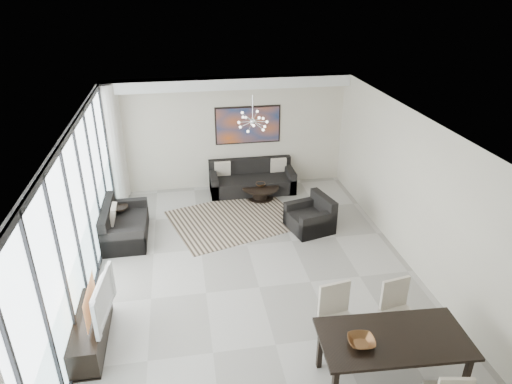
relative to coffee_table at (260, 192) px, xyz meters
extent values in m
cube|color=#A8A39B|center=(-0.67, -3.58, -0.17)|extent=(6.00, 9.00, 0.02)
cube|color=white|center=(-0.67, -3.58, 2.71)|extent=(6.00, 9.00, 0.02)
cube|color=beige|center=(-0.67, 0.91, 1.27)|extent=(6.00, 0.02, 2.90)
cube|color=beige|center=(2.32, -3.58, 1.27)|extent=(0.02, 9.00, 2.90)
cube|color=white|center=(-3.65, -3.58, 1.27)|extent=(0.01, 8.95, 2.85)
cube|color=black|center=(-3.61, -3.58, 2.67)|extent=(0.04, 8.95, 0.10)
cube|color=black|center=(-3.61, -3.58, -0.15)|extent=(0.04, 8.95, 0.06)
cube|color=black|center=(-3.61, -5.58, 1.27)|extent=(0.04, 0.05, 2.88)
cube|color=black|center=(-3.61, -4.58, 1.27)|extent=(0.04, 0.05, 2.88)
cube|color=black|center=(-3.61, -3.58, 1.27)|extent=(0.04, 0.05, 2.88)
cube|color=black|center=(-3.61, -2.58, 1.27)|extent=(0.04, 0.05, 2.88)
cube|color=black|center=(-3.61, -1.58, 1.27)|extent=(0.04, 0.05, 2.88)
cube|color=black|center=(-3.61, -0.58, 1.27)|extent=(0.04, 0.05, 2.88)
cube|color=black|center=(-3.61, 0.42, 1.27)|extent=(0.04, 0.05, 2.88)
cylinder|color=beige|center=(-3.47, 0.57, 1.27)|extent=(0.36, 0.36, 2.85)
cube|color=white|center=(-0.67, 0.72, 2.59)|extent=(5.98, 0.40, 0.26)
cube|color=#BC4F1A|center=(-0.17, 0.89, 1.47)|extent=(1.68, 0.04, 0.98)
cylinder|color=silver|center=(-0.37, -1.08, 2.44)|extent=(0.02, 0.02, 0.55)
sphere|color=silver|center=(-0.37, -1.08, 2.17)|extent=(0.12, 0.12, 0.12)
cube|color=black|center=(-0.77, -0.98, -0.18)|extent=(3.27, 2.84, 0.01)
cylinder|color=black|center=(0.00, 0.00, 0.12)|extent=(0.93, 0.93, 0.04)
cylinder|color=black|center=(0.00, 0.00, -0.04)|extent=(0.41, 0.41, 0.29)
cylinder|color=black|center=(0.00, 0.00, -0.17)|extent=(0.65, 0.65, 0.03)
imported|color=brown|center=(0.01, 0.03, 0.18)|extent=(0.28, 0.28, 0.08)
cube|color=black|center=(-0.14, 0.44, 0.01)|extent=(2.16, 0.88, 0.39)
cube|color=black|center=(-0.14, 0.79, 0.41)|extent=(2.16, 0.18, 0.39)
cube|color=black|center=(-1.13, 0.44, 0.10)|extent=(0.18, 0.88, 0.57)
cube|color=black|center=(0.85, 0.44, 0.10)|extent=(0.18, 0.88, 0.57)
cube|color=black|center=(-3.17, -1.39, 0.01)|extent=(0.87, 1.55, 0.39)
cube|color=black|center=(-3.52, -1.39, 0.40)|extent=(0.17, 1.55, 0.39)
cube|color=black|center=(-3.17, -2.08, 0.10)|extent=(0.87, 0.17, 0.56)
cube|color=black|center=(-3.17, -0.70, 0.10)|extent=(0.87, 0.17, 0.56)
cube|color=black|center=(0.79, -1.70, 0.00)|extent=(1.04, 1.07, 0.38)
cube|color=black|center=(1.12, -1.61, 0.38)|extent=(0.38, 0.91, 0.38)
cube|color=black|center=(0.70, -1.35, 0.09)|extent=(0.86, 0.37, 0.55)
cube|color=black|center=(0.88, -2.05, 0.09)|extent=(0.86, 0.37, 0.55)
cylinder|color=black|center=(-3.32, -0.92, 0.32)|extent=(0.38, 0.38, 0.04)
cylinder|color=black|center=(-3.32, -0.92, 0.06)|extent=(0.06, 0.06, 0.47)
cylinder|color=black|center=(-3.32, -0.92, -0.17)|extent=(0.26, 0.26, 0.03)
cube|color=black|center=(-3.43, -4.49, 0.06)|extent=(0.43, 1.54, 0.48)
imported|color=gray|center=(-3.27, -4.47, 0.61)|extent=(0.26, 1.09, 0.62)
cube|color=black|center=(0.70, -5.97, 0.61)|extent=(2.02, 1.10, 0.04)
cube|color=black|center=(-0.14, -5.54, 0.20)|extent=(0.07, 0.07, 0.78)
cube|color=black|center=(1.55, -6.40, 0.20)|extent=(0.07, 0.07, 0.78)
cube|color=black|center=(1.60, -5.64, 0.20)|extent=(0.07, 0.07, 0.78)
cube|color=beige|center=(0.23, -5.25, 0.31)|extent=(0.56, 0.56, 0.06)
cube|color=beige|center=(0.20, -5.04, 0.58)|extent=(0.49, 0.13, 0.60)
cylinder|color=black|center=(0.45, -5.41, 0.05)|extent=(0.04, 0.04, 0.46)
cylinder|color=black|center=(0.01, -5.09, 0.05)|extent=(0.04, 0.04, 0.46)
cube|color=beige|center=(1.20, -5.22, 0.28)|extent=(0.53, 0.53, 0.06)
cube|color=beige|center=(1.17, -5.02, 0.54)|extent=(0.47, 0.13, 0.56)
cylinder|color=black|center=(1.41, -5.37, 0.03)|extent=(0.04, 0.04, 0.43)
cylinder|color=black|center=(0.99, -5.07, 0.03)|extent=(0.04, 0.04, 0.43)
imported|color=brown|center=(0.23, -6.01, 0.68)|extent=(0.39, 0.39, 0.09)
camera|label=1|loc=(-1.86, -10.17, 4.94)|focal=32.00mm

